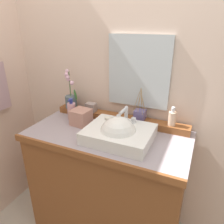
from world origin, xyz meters
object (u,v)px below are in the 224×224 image
reed_diffuser (140,114)px  soap_bar (109,118)px  sink_basin (119,134)px  soap_dispenser (172,118)px  potted_plant (71,98)px  tissue_box (81,117)px  trinket_box (91,107)px  lotion_bottle (72,111)px

reed_diffuser → soap_bar: bearing=-137.5°
sink_basin → soap_dispenser: size_ratio=3.15×
potted_plant → reed_diffuser: bearing=1.4°
tissue_box → potted_plant: bearing=141.3°
reed_diffuser → trinket_box: 0.40m
soap_bar → soap_dispenser: bearing=21.1°
potted_plant → tissue_box: 0.25m
sink_basin → soap_bar: (-0.12, 0.10, 0.05)m
soap_dispenser → lotion_bottle: soap_dispenser is taller
sink_basin → lotion_bottle: bearing=161.9°
soap_bar → lotion_bottle: bearing=172.1°
soap_bar → soap_dispenser: soap_dispenser is taller
potted_plant → soap_dispenser: bearing=0.7°
trinket_box → lotion_bottle: 0.16m
reed_diffuser → lotion_bottle: 0.53m
reed_diffuser → tissue_box: bearing=-158.1°
sink_basin → soap_bar: 0.16m
tissue_box → reed_diffuser: bearing=21.9°
sink_basin → reed_diffuser: size_ratio=1.77×
soap_bar → reed_diffuser: bearing=42.5°
soap_dispenser → reed_diffuser: 0.23m
sink_basin → lotion_bottle: sink_basin is taller
soap_dispenser → reed_diffuser: reed_diffuser is taller
reed_diffuser → lotion_bottle: (-0.52, -0.11, -0.02)m
sink_basin → soap_bar: size_ratio=6.09×
sink_basin → trinket_box: bearing=143.9°
soap_bar → lotion_bottle: 0.35m
lotion_bottle → tissue_box: bearing=-23.4°
lotion_bottle → tissue_box: 0.13m
soap_bar → sink_basin: bearing=-41.5°
reed_diffuser → lotion_bottle: reed_diffuser is taller
reed_diffuser → tissue_box: size_ratio=1.85×
soap_dispenser → trinket_box: (-0.63, -0.01, -0.02)m
reed_diffuser → trinket_box: (-0.40, -0.01, -0.01)m
soap_dispenser → tissue_box: bearing=-166.0°
trinket_box → tissue_box: 0.15m
trinket_box → tissue_box: bearing=-90.5°
lotion_bottle → potted_plant: bearing=125.0°
soap_dispenser → tissue_box: 0.66m
soap_bar → tissue_box: bearing=-179.5°
sink_basin → lotion_bottle: 0.49m
soap_bar → potted_plant: size_ratio=0.22×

